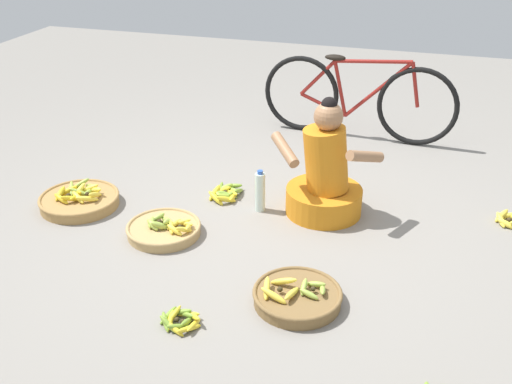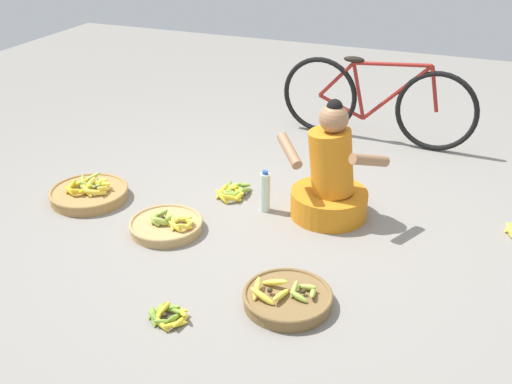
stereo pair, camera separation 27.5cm
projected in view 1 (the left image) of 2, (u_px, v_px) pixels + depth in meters
The scene contains 10 objects.
ground_plane at pixel (265, 226), 4.03m from camera, with size 10.00×10.00×0.00m, color gray.
vendor_woman_front at pixel (325, 177), 4.07m from camera, with size 0.76×0.52×0.83m.
bicycle_leaning at pixel (357, 98), 5.27m from camera, with size 1.70×0.14×0.73m.
banana_basket_front_right at pixel (79, 200), 4.25m from camera, with size 0.56×0.56×0.16m.
banana_basket_near_vendor at pixel (297, 296), 3.27m from camera, with size 0.49×0.49×0.14m.
banana_basket_back_center at pixel (164, 229), 3.91m from camera, with size 0.48×0.48×0.14m.
loose_bananas_back_right at pixel (225, 193), 4.38m from camera, with size 0.23×0.31×0.10m.
loose_bananas_near_bicycle at pixel (180, 320), 3.12m from camera, with size 0.24×0.21×0.09m.
loose_bananas_back_left at pixel (509, 219), 4.04m from camera, with size 0.21×0.21×0.09m.
water_bottle at pixel (260, 192), 4.16m from camera, with size 0.07×0.07×0.30m.
Camera 1 is at (0.96, -3.35, 2.04)m, focal length 42.64 mm.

